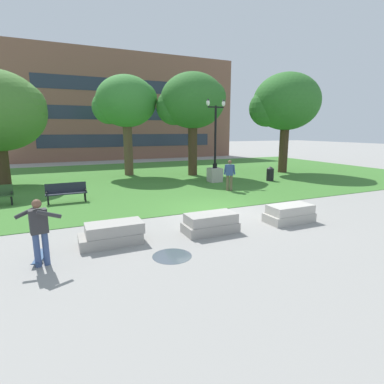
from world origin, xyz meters
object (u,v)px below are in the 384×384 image
person_skateboarder (39,228)px  park_bench_near_right (66,191)px  person_bystander_near_lawn (230,174)px  lamp_post_right (215,166)px  trash_bin (270,174)px  skateboard (40,257)px  concrete_block_center (112,234)px  concrete_block_right (290,214)px  concrete_block_left (211,223)px

person_skateboarder → park_bench_near_right: 7.04m
person_bystander_near_lawn → lamp_post_right: bearing=77.4°
lamp_post_right → trash_bin: bearing=-17.6°
skateboard → park_bench_near_right: bearing=82.6°
concrete_block_center → lamp_post_right: (7.98, 8.41, 0.77)m
concrete_block_right → person_skateboarder: bearing=-177.4°
concrete_block_right → skateboard: concrete_block_right is taller
concrete_block_right → lamp_post_right: 9.02m
concrete_block_left → park_bench_near_right: size_ratio=1.00×
concrete_block_center → concrete_block_left: bearing=-5.0°
concrete_block_right → lamp_post_right: lamp_post_right is taller
concrete_block_center → person_skateboarder: person_skateboarder is taller
park_bench_near_right → person_bystander_near_lawn: bearing=-4.7°
concrete_block_left → park_bench_near_right: (-4.24, 6.45, 0.23)m
concrete_block_center → concrete_block_right: (6.37, -0.43, 0.00)m
concrete_block_center → skateboard: concrete_block_center is taller
concrete_block_right → park_bench_near_right: park_bench_near_right is taller
skateboard → person_bystander_near_lawn: (9.27, 5.92, 0.90)m
concrete_block_center → trash_bin: 13.66m
person_skateboarder → lamp_post_right: size_ratio=0.33×
concrete_block_left → person_bystander_near_lawn: 7.14m
concrete_block_left → trash_bin: bearing=41.9°
concrete_block_center → concrete_block_left: (3.16, -0.28, 0.00)m
concrete_block_left → person_bystander_near_lawn: (4.17, 5.76, 0.68)m
skateboard → concrete_block_right: bearing=0.0°
skateboard → lamp_post_right: bearing=41.7°
lamp_post_right → park_bench_near_right: bearing=-166.1°
skateboard → trash_bin: (13.51, 7.71, 0.42)m
concrete_block_left → lamp_post_right: size_ratio=0.34×
trash_bin → concrete_block_right: bearing=-124.0°
concrete_block_left → trash_bin: size_ratio=1.87×
concrete_block_left → lamp_post_right: bearing=61.0°
concrete_block_right → trash_bin: 9.30m
concrete_block_left → lamp_post_right: 9.97m
concrete_block_left → concrete_block_right: 3.22m
skateboard → trash_bin: trash_bin is taller
person_skateboarder → trash_bin: 15.68m
person_bystander_near_lawn → concrete_block_center: bearing=-143.2°
concrete_block_left → concrete_block_center: bearing=175.0°
person_skateboarder → trash_bin: (13.42, 8.08, -0.48)m
concrete_block_right → park_bench_near_right: size_ratio=1.00×
concrete_block_center → lamp_post_right: size_ratio=0.35×
concrete_block_center → trash_bin: bearing=32.2°
concrete_block_right → park_bench_near_right: (-7.45, 6.61, 0.23)m
concrete_block_left → concrete_block_right: same height
concrete_block_right → person_bystander_near_lawn: 6.03m
concrete_block_center → skateboard: 2.01m
concrete_block_left → person_skateboarder: (-5.01, -0.54, 0.67)m
person_skateboarder → concrete_block_left: bearing=6.1°
concrete_block_right → skateboard: size_ratio=1.73×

